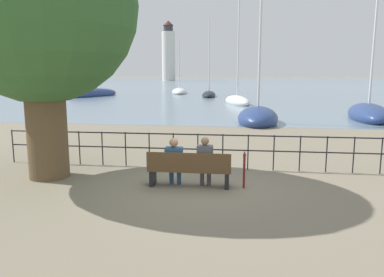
{
  "coord_description": "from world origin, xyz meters",
  "views": [
    {
      "loc": [
        1.23,
        -9.01,
        2.8
      ],
      "look_at": [
        0.0,
        0.5,
        1.14
      ],
      "focal_mm": 35.0,
      "sensor_mm": 36.0,
      "label": 1
    }
  ],
  "objects_px": {
    "sailboat_1": "(237,100)",
    "sailboat_3": "(94,94)",
    "harbor_lighthouse": "(169,53)",
    "seated_person_left": "(174,159)",
    "seated_person_right": "(205,160)",
    "shade_tree": "(39,7)",
    "closed_umbrella": "(244,168)",
    "sailboat_4": "(209,94)",
    "sailboat_2": "(258,118)",
    "sailboat_5": "(368,114)",
    "sailboat_0": "(179,92)",
    "park_bench": "(189,170)"
  },
  "relations": [
    {
      "from": "sailboat_1",
      "to": "sailboat_3",
      "type": "relative_size",
      "value": 0.88
    },
    {
      "from": "shade_tree",
      "to": "harbor_lighthouse",
      "type": "xyz_separation_m",
      "value": [
        -23.19,
        138.2,
        6.26
      ]
    },
    {
      "from": "park_bench",
      "to": "closed_umbrella",
      "type": "distance_m",
      "value": 1.36
    },
    {
      "from": "shade_tree",
      "to": "seated_person_left",
      "type": "relative_size",
      "value": 5.75
    },
    {
      "from": "closed_umbrella",
      "to": "sailboat_3",
      "type": "relative_size",
      "value": 0.08
    },
    {
      "from": "park_bench",
      "to": "harbor_lighthouse",
      "type": "xyz_separation_m",
      "value": [
        -27.11,
        138.62,
        10.29
      ]
    },
    {
      "from": "seated_person_left",
      "to": "sailboat_3",
      "type": "distance_m",
      "value": 39.61
    },
    {
      "from": "sailboat_2",
      "to": "sailboat_3",
      "type": "distance_m",
      "value": 30.23
    },
    {
      "from": "sailboat_4",
      "to": "harbor_lighthouse",
      "type": "relative_size",
      "value": 0.41
    },
    {
      "from": "sailboat_4",
      "to": "sailboat_5",
      "type": "xyz_separation_m",
      "value": [
        11.87,
        -21.62,
        0.04
      ]
    },
    {
      "from": "sailboat_1",
      "to": "harbor_lighthouse",
      "type": "height_order",
      "value": "harbor_lighthouse"
    },
    {
      "from": "seated_person_left",
      "to": "sailboat_2",
      "type": "bearing_deg",
      "value": 78.22
    },
    {
      "from": "closed_umbrella",
      "to": "sailboat_4",
      "type": "height_order",
      "value": "sailboat_4"
    },
    {
      "from": "sailboat_1",
      "to": "harbor_lighthouse",
      "type": "relative_size",
      "value": 0.46
    },
    {
      "from": "sailboat_2",
      "to": "seated_person_left",
      "type": "bearing_deg",
      "value": -99.5
    },
    {
      "from": "seated_person_left",
      "to": "sailboat_0",
      "type": "distance_m",
      "value": 44.91
    },
    {
      "from": "shade_tree",
      "to": "seated_person_left",
      "type": "distance_m",
      "value": 5.2
    },
    {
      "from": "sailboat_1",
      "to": "seated_person_left",
      "type": "bearing_deg",
      "value": -111.02
    },
    {
      "from": "closed_umbrella",
      "to": "sailboat_1",
      "type": "xyz_separation_m",
      "value": [
        -0.42,
        26.43,
        -0.2
      ]
    },
    {
      "from": "park_bench",
      "to": "seated_person_right",
      "type": "relative_size",
      "value": 1.64
    },
    {
      "from": "sailboat_5",
      "to": "closed_umbrella",
      "type": "bearing_deg",
      "value": -108.46
    },
    {
      "from": "closed_umbrella",
      "to": "sailboat_1",
      "type": "relative_size",
      "value": 0.09
    },
    {
      "from": "park_bench",
      "to": "closed_umbrella",
      "type": "height_order",
      "value": "closed_umbrella"
    },
    {
      "from": "seated_person_right",
      "to": "sailboat_3",
      "type": "bearing_deg",
      "value": 115.71
    },
    {
      "from": "sailboat_3",
      "to": "sailboat_4",
      "type": "xyz_separation_m",
      "value": [
        14.31,
        1.25,
        -0.06
      ]
    },
    {
      "from": "sailboat_1",
      "to": "sailboat_3",
      "type": "bearing_deg",
      "value": 133.71
    },
    {
      "from": "seated_person_left",
      "to": "sailboat_1",
      "type": "relative_size",
      "value": 0.12
    },
    {
      "from": "sailboat_4",
      "to": "seated_person_left",
      "type": "bearing_deg",
      "value": -89.04
    },
    {
      "from": "seated_person_right",
      "to": "sailboat_2",
      "type": "bearing_deg",
      "value": 81.65
    },
    {
      "from": "sailboat_1",
      "to": "harbor_lighthouse",
      "type": "xyz_separation_m",
      "value": [
        -28.04,
        112.12,
        10.41
      ]
    },
    {
      "from": "harbor_lighthouse",
      "to": "sailboat_2",
      "type": "bearing_deg",
      "value": -76.88
    },
    {
      "from": "closed_umbrella",
      "to": "sailboat_3",
      "type": "distance_m",
      "value": 40.37
    },
    {
      "from": "sailboat_4",
      "to": "park_bench",
      "type": "bearing_deg",
      "value": -88.45
    },
    {
      "from": "shade_tree",
      "to": "seated_person_left",
      "type": "height_order",
      "value": "shade_tree"
    },
    {
      "from": "seated_person_right",
      "to": "closed_umbrella",
      "type": "distance_m",
      "value": 0.98
    },
    {
      "from": "park_bench",
      "to": "sailboat_0",
      "type": "xyz_separation_m",
      "value": [
        -7.5,
        44.42,
        -0.18
      ]
    },
    {
      "from": "seated_person_right",
      "to": "harbor_lighthouse",
      "type": "relative_size",
      "value": 0.06
    },
    {
      "from": "seated_person_left",
      "to": "sailboat_5",
      "type": "relative_size",
      "value": 0.11
    },
    {
      "from": "shade_tree",
      "to": "closed_umbrella",
      "type": "height_order",
      "value": "shade_tree"
    },
    {
      "from": "closed_umbrella",
      "to": "sailboat_2",
      "type": "xyz_separation_m",
      "value": [
        0.89,
        12.63,
        -0.22
      ]
    },
    {
      "from": "closed_umbrella",
      "to": "seated_person_left",
      "type": "bearing_deg",
      "value": -179.95
    },
    {
      "from": "sailboat_4",
      "to": "harbor_lighthouse",
      "type": "bearing_deg",
      "value": 101.09
    },
    {
      "from": "shade_tree",
      "to": "sailboat_1",
      "type": "distance_m",
      "value": 26.85
    },
    {
      "from": "seated_person_right",
      "to": "park_bench",
      "type": "bearing_deg",
      "value": -168.52
    },
    {
      "from": "park_bench",
      "to": "sailboat_4",
      "type": "relative_size",
      "value": 0.22
    },
    {
      "from": "shade_tree",
      "to": "sailboat_0",
      "type": "xyz_separation_m",
      "value": [
        -3.58,
        43.99,
        -4.22
      ]
    },
    {
      "from": "park_bench",
      "to": "seated_person_left",
      "type": "height_order",
      "value": "seated_person_left"
    },
    {
      "from": "sailboat_0",
      "to": "seated_person_left",
      "type": "bearing_deg",
      "value": -89.61
    },
    {
      "from": "seated_person_left",
      "to": "seated_person_right",
      "type": "distance_m",
      "value": 0.78
    },
    {
      "from": "closed_umbrella",
      "to": "sailboat_0",
      "type": "relative_size",
      "value": 0.12
    }
  ]
}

